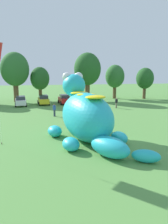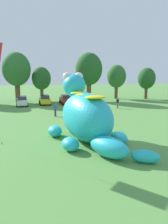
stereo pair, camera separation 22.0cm
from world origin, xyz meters
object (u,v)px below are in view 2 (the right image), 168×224
at_px(spectator_mid_field, 71,102).
at_px(spectator_near_inflatable, 117,103).
at_px(car_white, 22,101).
at_px(car_yellow, 45,100).
at_px(giant_inflatable_creature, 86,116).
at_px(car_red, 66,99).
at_px(spectator_by_cars, 55,110).

bearing_deg(spectator_mid_field, spectator_near_inflatable, -14.89).
height_order(car_white, car_yellow, same).
bearing_deg(giant_inflatable_creature, spectator_near_inflatable, 61.90).
height_order(car_red, spectator_by_cars, car_red).
relative_size(car_yellow, car_red, 1.00).
xyz_separation_m(giant_inflatable_creature, spectator_by_cars, (-2.07, 10.77, -1.28)).
height_order(giant_inflatable_creature, spectator_mid_field, giant_inflatable_creature).
bearing_deg(spectator_near_inflatable, giant_inflatable_creature, -118.10).
bearing_deg(spectator_mid_field, car_red, 95.07).
bearing_deg(spectator_mid_field, car_white, 156.80).
distance_m(giant_inflatable_creature, car_red, 21.83).
distance_m(spectator_near_inflatable, spectator_mid_field, 7.65).
height_order(giant_inflatable_creature, car_yellow, giant_inflatable_creature).
distance_m(spectator_near_inflatable, spectator_by_cars, 11.36).
xyz_separation_m(car_yellow, spectator_by_cars, (1.24, -10.94, -0.01)).
height_order(car_white, spectator_near_inflatable, car_white).
relative_size(car_red, spectator_mid_field, 2.48).
xyz_separation_m(spectator_near_inflatable, spectator_by_cars, (-10.34, -4.71, 0.00)).
distance_m(car_yellow, car_red, 3.80).
bearing_deg(car_red, giant_inflatable_creature, -91.28).
xyz_separation_m(car_white, car_red, (7.69, 0.87, 0.00)).
bearing_deg(spectator_by_cars, spectator_mid_field, 66.19).
bearing_deg(car_red, car_yellow, -178.98).
bearing_deg(giant_inflatable_creature, spectator_by_cars, 100.90).
bearing_deg(spectator_by_cars, giant_inflatable_creature, -79.10).
bearing_deg(car_white, spectator_by_cars, -63.14).
relative_size(giant_inflatable_creature, car_white, 2.56).
distance_m(car_yellow, spectator_by_cars, 11.01).
bearing_deg(car_red, car_white, -173.53).
relative_size(giant_inflatable_creature, spectator_by_cars, 6.36).
xyz_separation_m(car_red, spectator_by_cars, (-2.56, -11.01, -0.01)).
height_order(car_yellow, spectator_by_cars, car_yellow).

